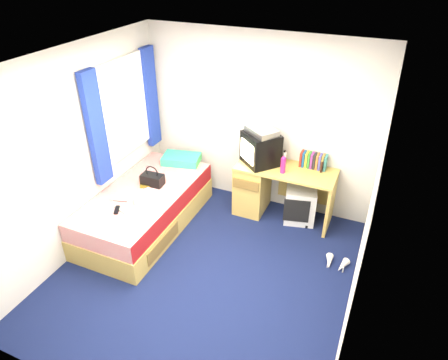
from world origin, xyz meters
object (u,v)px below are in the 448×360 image
at_px(water_bottle, 120,198).
at_px(colour_swatch_fan, 121,210).
at_px(pillow, 181,159).
at_px(desk, 265,186).
at_px(aerosol_can, 284,158).
at_px(handbag, 152,179).
at_px(white_heels, 336,264).
at_px(crt_tv, 261,149).
at_px(bed, 146,208).
at_px(storage_cube, 300,204).
at_px(vcr, 262,131).
at_px(magazine, 148,182).
at_px(remote_control, 117,210).
at_px(picture_frame, 322,166).
at_px(pink_water_bottle, 283,166).
at_px(towel, 151,200).

relative_size(water_bottle, colour_swatch_fan, 0.91).
height_order(pillow, desk, desk).
xyz_separation_m(desk, aerosol_can, (0.21, 0.09, 0.44)).
xyz_separation_m(desk, water_bottle, (-1.48, -1.24, 0.17)).
bearing_deg(handbag, pillow, 82.46).
relative_size(desk, white_heels, 4.52).
bearing_deg(aerosol_can, white_heels, -41.56).
bearing_deg(crt_tv, colour_swatch_fan, -90.92).
bearing_deg(colour_swatch_fan, bed, 88.59).
height_order(desk, handbag, handbag).
relative_size(pillow, water_bottle, 2.61).
height_order(storage_cube, handbag, handbag).
xyz_separation_m(vcr, white_heels, (1.24, -0.74, -1.18)).
xyz_separation_m(magazine, white_heels, (2.55, -0.01, -0.51)).
relative_size(vcr, handbag, 1.34).
distance_m(desk, white_heels, 1.41).
relative_size(desk, remote_control, 8.12).
distance_m(bed, vcr, 1.83).
bearing_deg(colour_swatch_fan, remote_control, -140.17).
height_order(remote_control, white_heels, remote_control).
bearing_deg(crt_tv, desk, 40.58).
height_order(desk, magazine, desk).
bearing_deg(white_heels, storage_cube, 130.61).
xyz_separation_m(pillow, remote_control, (-0.13, -1.35, -0.05)).
distance_m(bed, water_bottle, 0.45).
bearing_deg(vcr, crt_tv, -95.30).
xyz_separation_m(desk, colour_swatch_fan, (-1.34, -1.40, 0.14)).
xyz_separation_m(picture_frame, colour_swatch_fan, (-2.05, -1.53, -0.27)).
height_order(crt_tv, magazine, crt_tv).
bearing_deg(pink_water_bottle, picture_frame, 29.20).
relative_size(magazine, water_bottle, 1.40).
relative_size(desk, aerosol_can, 7.06).
distance_m(pillow, magazine, 0.67).
height_order(picture_frame, aerosol_can, aerosol_can).
bearing_deg(towel, aerosol_can, 43.39).
distance_m(desk, aerosol_can, 0.49).
bearing_deg(water_bottle, crt_tv, 41.89).
xyz_separation_m(bed, desk, (1.33, 0.95, 0.14)).
height_order(pillow, colour_swatch_fan, pillow).
bearing_deg(water_bottle, aerosol_can, 38.28).
bearing_deg(magazine, storage_cube, 21.14).
height_order(desk, storage_cube, desk).
relative_size(bed, water_bottle, 10.00).
relative_size(pink_water_bottle, remote_control, 1.29).
relative_size(bed, pillow, 3.83).
xyz_separation_m(water_bottle, remote_control, (0.09, -0.19, -0.03)).
xyz_separation_m(storage_cube, white_heels, (0.64, -0.74, -0.21)).
xyz_separation_m(aerosol_can, remote_control, (-1.59, -1.52, -0.29)).
xyz_separation_m(crt_tv, picture_frame, (0.80, 0.12, -0.14)).
xyz_separation_m(bed, pillow, (0.08, 0.86, 0.33)).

